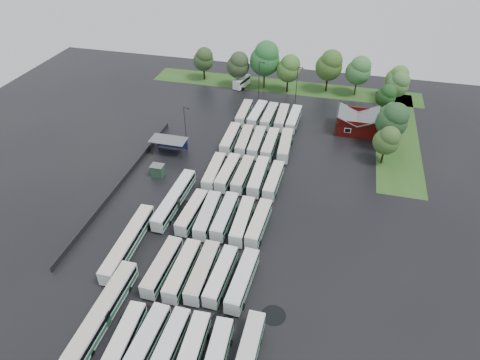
# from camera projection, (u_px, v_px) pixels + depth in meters

# --- Properties ---
(ground) EXTENTS (160.00, 160.00, 0.00)m
(ground) POSITION_uv_depth(u_px,v_px,m) (213.00, 227.00, 78.30)
(ground) COLOR black
(ground) RESTS_ON ground
(brick_building) EXTENTS (10.07, 8.60, 5.39)m
(brick_building) POSITION_uv_depth(u_px,v_px,m) (357.00, 124.00, 105.85)
(brick_building) COLOR maroon
(brick_building) RESTS_ON ground
(wash_shed) EXTENTS (8.20, 4.20, 3.58)m
(wash_shed) POSITION_uv_depth(u_px,v_px,m) (169.00, 141.00, 97.18)
(wash_shed) COLOR #2D2D30
(wash_shed) RESTS_ON ground
(utility_hut) EXTENTS (2.70, 2.20, 2.62)m
(utility_hut) POSITION_uv_depth(u_px,v_px,m) (158.00, 170.00, 90.60)
(utility_hut) COLOR #213F2B
(utility_hut) RESTS_ON ground
(grass_strip_north) EXTENTS (80.00, 10.00, 0.01)m
(grass_strip_north) POSITION_uv_depth(u_px,v_px,m) (283.00, 86.00, 128.56)
(grass_strip_north) COLOR #274D18
(grass_strip_north) RESTS_ON ground
(grass_strip_east) EXTENTS (10.00, 50.00, 0.01)m
(grass_strip_east) POSITION_uv_depth(u_px,v_px,m) (397.00, 136.00, 104.98)
(grass_strip_east) COLOR #274D18
(grass_strip_east) RESTS_ON ground
(west_fence) EXTENTS (0.10, 50.00, 1.20)m
(west_fence) POSITION_uv_depth(u_px,v_px,m) (122.00, 181.00, 88.62)
(west_fence) COLOR #2D2D30
(west_fence) RESTS_ON ground
(bus_r0c0) EXTENTS (2.81, 11.09, 3.06)m
(bus_r0c0) POSITION_uv_depth(u_px,v_px,m) (123.00, 340.00, 57.60)
(bus_r0c0) COLOR silver
(bus_r0c0) RESTS_ON ground
(bus_r0c1) EXTENTS (2.85, 11.68, 3.23)m
(bus_r0c1) POSITION_uv_depth(u_px,v_px,m) (145.00, 344.00, 57.03)
(bus_r0c1) COLOR silver
(bus_r0c1) RESTS_ON ground
(bus_r0c2) EXTENTS (2.47, 11.02, 3.06)m
(bus_r0c2) POSITION_uv_depth(u_px,v_px,m) (169.00, 347.00, 56.86)
(bus_r0c2) COLOR silver
(bus_r0c2) RESTS_ON ground
(bus_r0c3) EXTENTS (2.89, 11.53, 3.18)m
(bus_r0c3) POSITION_uv_depth(u_px,v_px,m) (191.00, 353.00, 55.98)
(bus_r0c3) COLOR silver
(bus_r0c3) RESTS_ON ground
(bus_r0c4) EXTENTS (2.96, 11.36, 3.13)m
(bus_r0c4) POSITION_uv_depth(u_px,v_px,m) (216.00, 360.00, 55.29)
(bus_r0c4) COLOR silver
(bus_r0c4) RESTS_ON ground
(bus_r1c0) EXTENTS (2.73, 11.43, 3.16)m
(bus_r1c0) POSITION_uv_depth(u_px,v_px,m) (162.00, 266.00, 68.21)
(bus_r1c0) COLOR silver
(bus_r1c0) RESTS_ON ground
(bus_r1c1) EXTENTS (2.46, 11.51, 3.20)m
(bus_r1c1) POSITION_uv_depth(u_px,v_px,m) (182.00, 270.00, 67.56)
(bus_r1c1) COLOR silver
(bus_r1c1) RESTS_ON ground
(bus_r1c2) EXTENTS (2.53, 11.51, 3.20)m
(bus_r1c2) POSITION_uv_depth(u_px,v_px,m) (203.00, 272.00, 67.29)
(bus_r1c2) COLOR silver
(bus_r1c2) RESTS_ON ground
(bus_r1c3) EXTENTS (2.74, 11.09, 3.07)m
(bus_r1c3) POSITION_uv_depth(u_px,v_px,m) (221.00, 275.00, 66.77)
(bus_r1c3) COLOR silver
(bus_r1c3) RESTS_ON ground
(bus_r1c4) EXTENTS (2.91, 11.56, 3.19)m
(bus_r1c4) POSITION_uv_depth(u_px,v_px,m) (242.00, 280.00, 65.94)
(bus_r1c4) COLOR silver
(bus_r1c4) RESTS_ON ground
(bus_r2c0) EXTENTS (2.83, 11.08, 3.06)m
(bus_r2c0) POSITION_uv_depth(u_px,v_px,m) (192.00, 212.00, 79.11)
(bus_r2c0) COLOR silver
(bus_r2c0) RESTS_ON ground
(bus_r2c1) EXTENTS (2.88, 11.44, 3.16)m
(bus_r2c1) POSITION_uv_depth(u_px,v_px,m) (208.00, 215.00, 78.29)
(bus_r2c1) COLOR silver
(bus_r2c1) RESTS_ON ground
(bus_r2c2) EXTENTS (2.43, 11.34, 3.16)m
(bus_r2c2) POSITION_uv_depth(u_px,v_px,m) (225.00, 216.00, 78.10)
(bus_r2c2) COLOR silver
(bus_r2c2) RESTS_ON ground
(bus_r2c3) EXTENTS (2.67, 11.36, 3.15)m
(bus_r2c3) POSITION_uv_depth(u_px,v_px,m) (242.00, 221.00, 77.03)
(bus_r2c3) COLOR silver
(bus_r2c3) RESTS_ON ground
(bus_r2c4) EXTENTS (2.81, 11.18, 3.09)m
(bus_r2c4) POSITION_uv_depth(u_px,v_px,m) (259.00, 223.00, 76.63)
(bus_r2c4) COLOR silver
(bus_r2c4) RESTS_ON ground
(bus_r3c0) EXTENTS (2.75, 11.34, 3.14)m
(bus_r3c0) POSITION_uv_depth(u_px,v_px,m) (214.00, 172.00, 89.49)
(bus_r3c0) COLOR silver
(bus_r3c0) RESTS_ON ground
(bus_r3c1) EXTENTS (2.72, 11.36, 3.15)m
(bus_r3c1) POSITION_uv_depth(u_px,v_px,m) (228.00, 173.00, 89.24)
(bus_r3c1) COLOR silver
(bus_r3c1) RESTS_ON ground
(bus_r3c2) EXTENTS (2.54, 11.10, 3.08)m
(bus_r3c2) POSITION_uv_depth(u_px,v_px,m) (243.00, 174.00, 88.75)
(bus_r3c2) COLOR silver
(bus_r3c2) RESTS_ON ground
(bus_r3c3) EXTENTS (2.63, 11.62, 3.23)m
(bus_r3c3) POSITION_uv_depth(u_px,v_px,m) (258.00, 176.00, 88.05)
(bus_r3c3) COLOR silver
(bus_r3c3) RESTS_ON ground
(bus_r3c4) EXTENTS (2.62, 11.09, 3.07)m
(bus_r3c4) POSITION_uv_depth(u_px,v_px,m) (274.00, 180.00, 87.12)
(bus_r3c4) COLOR silver
(bus_r3c4) RESTS_ON ground
(bus_r4c0) EXTENTS (2.65, 11.43, 3.17)m
(bus_r4c0) POSITION_uv_depth(u_px,v_px,m) (230.00, 139.00, 100.39)
(bus_r4c0) COLOR silver
(bus_r4c0) RESTS_ON ground
(bus_r4c1) EXTENTS (2.87, 11.24, 3.10)m
(bus_r4c1) POSITION_uv_depth(u_px,v_px,m) (244.00, 141.00, 99.72)
(bus_r4c1) COLOR silver
(bus_r4c1) RESTS_ON ground
(bus_r4c2) EXTENTS (2.63, 11.34, 3.14)m
(bus_r4c2) POSITION_uv_depth(u_px,v_px,m) (257.00, 142.00, 99.06)
(bus_r4c2) COLOR silver
(bus_r4c2) RESTS_ON ground
(bus_r4c3) EXTENTS (2.45, 11.33, 3.15)m
(bus_r4c3) POSITION_uv_depth(u_px,v_px,m) (270.00, 144.00, 98.37)
(bus_r4c3) COLOR silver
(bus_r4c3) RESTS_ON ground
(bus_r4c4) EXTENTS (3.02, 11.67, 3.22)m
(bus_r4c4) POSITION_uv_depth(u_px,v_px,m) (285.00, 145.00, 97.94)
(bus_r4c4) COLOR silver
(bus_r4c4) RESTS_ON ground
(bus_r5c0) EXTENTS (2.63, 11.20, 3.10)m
(bus_r5c0) POSITION_uv_depth(u_px,v_px,m) (244.00, 113.00, 110.95)
(bus_r5c0) COLOR silver
(bus_r5c0) RESTS_ON ground
(bus_r5c1) EXTENTS (3.01, 11.68, 3.22)m
(bus_r5c1) POSITION_uv_depth(u_px,v_px,m) (257.00, 114.00, 110.21)
(bus_r5c1) COLOR silver
(bus_r5c1) RESTS_ON ground
(bus_r5c2) EXTENTS (2.73, 11.38, 3.15)m
(bus_r5c2) POSITION_uv_depth(u_px,v_px,m) (269.00, 116.00, 109.46)
(bus_r5c2) COLOR silver
(bus_r5c2) RESTS_ON ground
(bus_r5c3) EXTENTS (2.63, 11.24, 3.11)m
(bus_r5c3) POSITION_uv_depth(u_px,v_px,m) (282.00, 118.00, 108.89)
(bus_r5c3) COLOR silver
(bus_r5c3) RESTS_ON ground
(bus_r5c4) EXTENTS (2.69, 11.27, 3.12)m
(bus_r5c4) POSITION_uv_depth(u_px,v_px,m) (294.00, 119.00, 108.27)
(bus_r5c4) COLOR silver
(bus_r5c4) RESTS_ON ground
(artic_bus_west_a) EXTENTS (2.48, 17.42, 3.23)m
(artic_bus_west_a) POSITION_uv_depth(u_px,v_px,m) (103.00, 312.00, 61.14)
(artic_bus_west_a) COLOR silver
(artic_bus_west_a) RESTS_ON ground
(artic_bus_west_b) EXTENTS (2.79, 16.73, 3.09)m
(artic_bus_west_b) POSITION_uv_depth(u_px,v_px,m) (174.00, 199.00, 82.15)
(artic_bus_west_b) COLOR silver
(artic_bus_west_b) RESTS_ON ground
(artic_bus_west_c) EXTENTS (2.86, 17.21, 3.18)m
(artic_bus_west_c) POSITION_uv_depth(u_px,v_px,m) (128.00, 242.00, 72.58)
(artic_bus_west_c) COLOR silver
(artic_bus_west_c) RESTS_ON ground
(minibus) EXTENTS (4.06, 7.02, 2.89)m
(minibus) POSITION_uv_depth(u_px,v_px,m) (242.00, 82.00, 127.43)
(minibus) COLOR white
(minibus) RESTS_ON ground
(tree_north_0) EXTENTS (6.18, 6.18, 10.23)m
(tree_north_0) POSITION_uv_depth(u_px,v_px,m) (204.00, 59.00, 128.86)
(tree_north_0) COLOR black
(tree_north_0) RESTS_ON ground
(tree_north_1) EXTENTS (6.63, 6.63, 10.99)m
(tree_north_1) POSITION_uv_depth(u_px,v_px,m) (238.00, 65.00, 123.82)
(tree_north_1) COLOR black
(tree_north_1) RESTS_ON ground
(tree_north_2) EXTENTS (8.62, 8.62, 14.27)m
(tree_north_2) POSITION_uv_depth(u_px,v_px,m) (265.00, 58.00, 122.11)
(tree_north_2) COLOR #37251A
(tree_north_2) RESTS_ON ground
(tree_north_3) EXTENTS (6.84, 6.84, 11.33)m
(tree_north_3) POSITION_uv_depth(u_px,v_px,m) (289.00, 68.00, 121.03)
(tree_north_3) COLOR black
(tree_north_3) RESTS_ON ground
(tree_north_4) EXTENTS (7.58, 7.58, 12.55)m
(tree_north_4) POSITION_uv_depth(u_px,v_px,m) (330.00, 65.00, 120.92)
(tree_north_4) COLOR black
(tree_north_4) RESTS_ON ground
(tree_north_5) EXTENTS (7.00, 7.00, 11.60)m
(tree_north_5) POSITION_uv_depth(u_px,v_px,m) (359.00, 70.00, 119.39)
(tree_north_5) COLOR black
(tree_north_5) RESTS_ON ground
(tree_north_6) EXTENTS (6.03, 6.03, 9.99)m
(tree_north_6) POSITION_uv_depth(u_px,v_px,m) (398.00, 78.00, 117.73)
(tree_north_6) COLOR #302417
(tree_north_6) RESTS_ON ground
(tree_east_0) EXTENTS (5.60, 5.60, 9.27)m
(tree_east_0) POSITION_uv_depth(u_px,v_px,m) (387.00, 140.00, 91.66)
(tree_east_0) COLOR black
(tree_east_0) RESTS_ON ground
(tree_east_1) EXTENTS (7.07, 7.07, 11.71)m
(tree_east_1) POSITION_uv_depth(u_px,v_px,m) (393.00, 120.00, 95.71)
(tree_east_1) COLOR black
(tree_east_1) RESTS_ON ground
(tree_east_2) EXTENTS (4.65, 4.65, 7.70)m
(tree_east_2) POSITION_uv_depth(u_px,v_px,m) (390.00, 113.00, 104.17)
(tree_east_2) COLOR black
(tree_east_2) RESTS_ON ground
(tree_east_3) EXTENTS (5.19, 5.19, 8.60)m
(tree_east_3) POSITION_uv_depth(u_px,v_px,m) (387.00, 95.00, 110.68)
(tree_east_3) COLOR black
(tree_east_3) RESTS_ON ground
(tree_east_4) EXTENTS (5.95, 5.95, 9.85)m
(tree_east_4) POSITION_uv_depth(u_px,v_px,m) (398.00, 84.00, 114.47)
(tree_east_4) COLOR #342117
(tree_east_4) RESTS_ON ground
(lamp_post_ne) EXTENTS (1.43, 0.28, 9.26)m
(lamp_post_ne) POSITION_uv_depth(u_px,v_px,m) (338.00, 116.00, 101.63)
(lamp_post_ne) COLOR #2D2D30
(lamp_post_ne) RESTS_ON ground
(lamp_post_nw) EXTENTS (1.54, 0.30, 10.02)m
(lamp_post_nw) POSITION_uv_depth(u_px,v_px,m) (186.00, 124.00, 97.85)
(lamp_post_nw) COLOR #2D2D30
(lamp_post_nw) RESTS_ON ground
(lamp_post_back_w) EXTENTS (1.68, 0.33, 10.92)m
(lamp_post_back_w) POSITION_uv_depth(u_px,v_px,m) (260.00, 78.00, 117.91)
(lamp_post_back_w) COLOR #2D2D30
(lamp_post_back_w) RESTS_ON ground
(lamp_post_back_e) EXTENTS (1.62, 0.32, 10.51)m
(lamp_post_back_e) POSITION_uv_depth(u_px,v_px,m) (297.00, 83.00, 115.79)
(lamp_post_back_e) COLOR #2D2D30
(lamp_post_back_e) RESTS_ON ground
(puddle_0) EXTENTS (6.39, 6.39, 0.01)m
(puddle_0) POSITION_uv_depth(u_px,v_px,m) (140.00, 323.00, 61.78)
(puddle_0) COLOR black
(puddle_0) RESTS_ON ground
(puddle_1) EXTENTS (3.65, 3.65, 0.01)m
(puddle_1) POSITION_uv_depth(u_px,v_px,m) (222.00, 322.00, 61.88)
(puddle_1) COLOR black
(puddle_1) RESTS_ON ground
(puddle_2) EXTENTS (6.51, 6.51, 0.01)m
(puddle_2) POSITION_uv_depth(u_px,v_px,m) (181.00, 211.00, 81.99)
(puddle_2) COLOR black
(puddle_2) RESTS_ON ground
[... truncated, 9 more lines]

